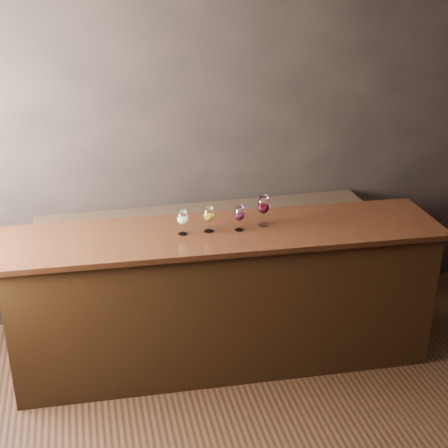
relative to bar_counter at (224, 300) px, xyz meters
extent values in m
cube|color=black|center=(0.11, 0.90, 0.88)|extent=(5.00, 0.02, 2.80)
cube|color=black|center=(0.00, 0.00, 0.00)|extent=(3.01, 0.79, 1.04)
cube|color=black|center=(0.00, 0.00, 0.54)|extent=(3.11, 0.87, 0.04)
cube|color=black|center=(-0.01, 0.68, -0.04)|extent=(2.66, 0.40, 0.96)
cylinder|color=white|center=(-0.29, 0.01, 0.56)|extent=(0.06, 0.06, 0.00)
cylinder|color=white|center=(-0.29, 0.01, 0.60)|extent=(0.01, 0.01, 0.07)
ellipsoid|color=white|center=(-0.29, 0.01, 0.69)|extent=(0.08, 0.08, 0.11)
cylinder|color=white|center=(-0.29, 0.01, 0.73)|extent=(0.06, 0.06, 0.01)
ellipsoid|color=#D2E677|center=(-0.29, 0.01, 0.67)|extent=(0.06, 0.06, 0.05)
cylinder|color=white|center=(-0.11, 0.01, 0.56)|extent=(0.07, 0.07, 0.00)
cylinder|color=white|center=(-0.11, 0.01, 0.60)|extent=(0.01, 0.01, 0.07)
ellipsoid|color=white|center=(-0.11, 0.01, 0.69)|extent=(0.08, 0.08, 0.11)
cylinder|color=white|center=(-0.11, 0.01, 0.74)|extent=(0.06, 0.06, 0.01)
ellipsoid|color=#B47C16|center=(-0.11, 0.01, 0.67)|extent=(0.06, 0.06, 0.05)
cylinder|color=white|center=(0.10, -0.01, 0.56)|extent=(0.06, 0.06, 0.00)
cylinder|color=white|center=(0.10, -0.01, 0.60)|extent=(0.01, 0.01, 0.07)
ellipsoid|color=white|center=(0.10, -0.01, 0.69)|extent=(0.08, 0.08, 0.11)
cylinder|color=white|center=(0.10, -0.01, 0.73)|extent=(0.06, 0.06, 0.01)
ellipsoid|color=black|center=(0.10, -0.01, 0.67)|extent=(0.06, 0.06, 0.05)
cylinder|color=white|center=(0.29, 0.04, 0.56)|extent=(0.08, 0.08, 0.00)
cylinder|color=white|center=(0.29, 0.04, 0.61)|extent=(0.01, 0.01, 0.08)
ellipsoid|color=white|center=(0.29, 0.04, 0.71)|extent=(0.09, 0.09, 0.13)
cylinder|color=white|center=(0.29, 0.04, 0.77)|extent=(0.07, 0.07, 0.01)
ellipsoid|color=black|center=(0.29, 0.04, 0.69)|extent=(0.07, 0.07, 0.06)
camera|label=1|loc=(-0.90, -3.86, 2.33)|focal=50.00mm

